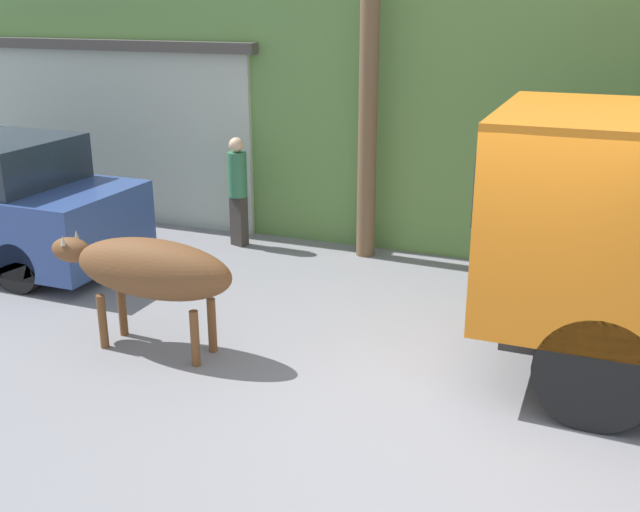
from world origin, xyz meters
name	(u,v)px	position (x,y,z in m)	size (l,w,h in m)	color
ground_plane	(487,416)	(0.00, 0.00, 0.00)	(60.00, 60.00, 0.00)	gray
hillside_embankment	(569,108)	(0.00, 6.71, 1.87)	(32.00, 5.09, 3.73)	#608C47
building_backdrop	(150,121)	(-6.96, 5.28, 1.47)	(5.47, 2.70, 2.91)	#B2BCAD
brown_cow	(149,269)	(-3.50, 0.06, 0.89)	(2.15, 0.62, 1.21)	brown
pedestrian_on_hill	(238,186)	(-4.32, 3.54, 0.91)	(0.35, 0.35, 1.62)	#38332D
utility_pole	(370,28)	(-2.42, 3.81, 3.14)	(0.90, 0.26, 6.08)	brown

